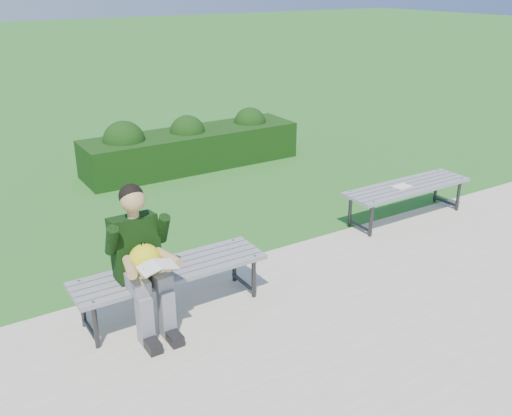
{
  "coord_description": "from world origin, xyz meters",
  "views": [
    {
      "loc": [
        -3.21,
        -4.9,
        2.94
      ],
      "look_at": [
        -0.34,
        -0.31,
        0.74
      ],
      "focal_mm": 40.0,
      "sensor_mm": 36.0,
      "label": 1
    }
  ],
  "objects_px": {
    "bench_right": "(407,189)",
    "paper_sheet": "(402,186)",
    "hedge": "(189,145)",
    "seated_boy": "(141,256)",
    "bench_left": "(171,273)"
  },
  "relations": [
    {
      "from": "bench_right",
      "to": "paper_sheet",
      "type": "xyz_separation_m",
      "value": [
        -0.1,
        0.0,
        0.06
      ]
    },
    {
      "from": "hedge",
      "to": "bench_right",
      "type": "bearing_deg",
      "value": -68.08
    },
    {
      "from": "seated_boy",
      "to": "paper_sheet",
      "type": "relative_size",
      "value": 5.67
    },
    {
      "from": "paper_sheet",
      "to": "bench_right",
      "type": "bearing_deg",
      "value": -0.0
    },
    {
      "from": "hedge",
      "to": "bench_right",
      "type": "height_order",
      "value": "hedge"
    },
    {
      "from": "bench_left",
      "to": "seated_boy",
      "type": "bearing_deg",
      "value": -161.67
    },
    {
      "from": "hedge",
      "to": "bench_left",
      "type": "relative_size",
      "value": 2.0
    },
    {
      "from": "bench_left",
      "to": "paper_sheet",
      "type": "distance_m",
      "value": 3.43
    },
    {
      "from": "bench_left",
      "to": "hedge",
      "type": "bearing_deg",
      "value": 62.01
    },
    {
      "from": "seated_boy",
      "to": "bench_left",
      "type": "bearing_deg",
      "value": 18.33
    },
    {
      "from": "bench_right",
      "to": "seated_boy",
      "type": "relative_size",
      "value": 1.37
    },
    {
      "from": "hedge",
      "to": "seated_boy",
      "type": "xyz_separation_m",
      "value": [
        -2.39,
        -4.04,
        0.35
      ]
    },
    {
      "from": "seated_boy",
      "to": "paper_sheet",
      "type": "distance_m",
      "value": 3.74
    },
    {
      "from": "paper_sheet",
      "to": "seated_boy",
      "type": "bearing_deg",
      "value": -171.62
    },
    {
      "from": "hedge",
      "to": "paper_sheet",
      "type": "xyz_separation_m",
      "value": [
        1.3,
        -3.49,
        0.1
      ]
    }
  ]
}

